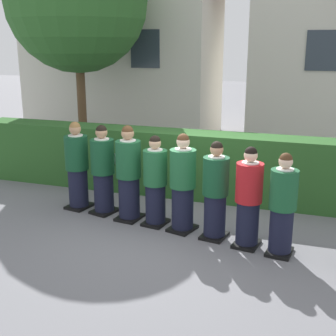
{
  "coord_description": "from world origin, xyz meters",
  "views": [
    {
      "loc": [
        2.3,
        -6.74,
        3.04
      ],
      "look_at": [
        0.0,
        0.0,
        1.05
      ],
      "focal_mm": 48.2,
      "sensor_mm": 36.0,
      "label": 1
    }
  ],
  "objects": [
    {
      "name": "hedge",
      "position": [
        0.0,
        1.73,
        0.66
      ],
      "size": [
        9.75,
        0.7,
        1.32
      ],
      "color": "#285623",
      "rests_on": "ground"
    },
    {
      "name": "student_front_row_7",
      "position": [
        1.89,
        -0.4,
        0.73
      ],
      "size": [
        0.41,
        0.48,
        1.55
      ],
      "color": "black",
      "rests_on": "ground"
    },
    {
      "name": "student_front_row_0",
      "position": [
        -1.91,
        0.37,
        0.79
      ],
      "size": [
        0.46,
        0.53,
        1.65
      ],
      "color": "black",
      "rests_on": "ground"
    },
    {
      "name": "student_in_red_blazer",
      "position": [
        1.38,
        -0.28,
        0.75
      ],
      "size": [
        0.43,
        0.5,
        1.57
      ],
      "color": "black",
      "rests_on": "ground"
    },
    {
      "name": "oak_tree_left",
      "position": [
        -4.01,
        4.35,
        4.09
      ],
      "size": [
        3.75,
        3.75,
        5.98
      ],
      "color": "brown",
      "rests_on": "ground"
    },
    {
      "name": "student_front_row_1",
      "position": [
        -1.34,
        0.29,
        0.78
      ],
      "size": [
        0.49,
        0.56,
        1.64
      ],
      "color": "black",
      "rests_on": "ground"
    },
    {
      "name": "student_front_row_4",
      "position": [
        0.26,
        -0.02,
        0.78
      ],
      "size": [
        0.49,
        0.56,
        1.65
      ],
      "color": "black",
      "rests_on": "ground"
    },
    {
      "name": "student_front_row_2",
      "position": [
        -0.77,
        0.15,
        0.81
      ],
      "size": [
        0.45,
        0.53,
        1.69
      ],
      "color": "black",
      "rests_on": "ground"
    },
    {
      "name": "school_building_main",
      "position": [
        -4.15,
        7.54,
        3.32
      ],
      "size": [
        6.55,
        3.2,
        6.46
      ],
      "color": "beige",
      "rests_on": "ground"
    },
    {
      "name": "student_front_row_5",
      "position": [
        0.84,
        -0.14,
        0.75
      ],
      "size": [
        0.43,
        0.51,
        1.59
      ],
      "color": "black",
      "rests_on": "ground"
    },
    {
      "name": "student_front_row_3",
      "position": [
        -0.25,
        0.07,
        0.74
      ],
      "size": [
        0.43,
        0.53,
        1.56
      ],
      "color": "black",
      "rests_on": "ground"
    },
    {
      "name": "ground_plane",
      "position": [
        0.0,
        0.0,
        0.0
      ],
      "size": [
        60.0,
        60.0,
        0.0
      ],
      "primitive_type": "plane",
      "color": "slate"
    }
  ]
}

